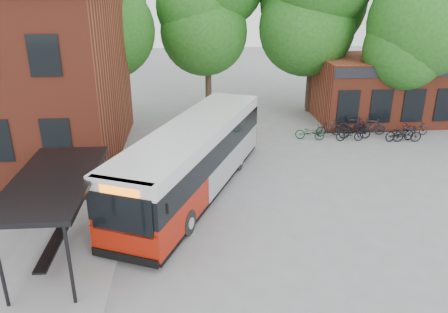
{
  "coord_description": "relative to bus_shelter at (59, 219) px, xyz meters",
  "views": [
    {
      "loc": [
        -0.24,
        -13.41,
        8.33
      ],
      "look_at": [
        0.99,
        2.57,
        2.0
      ],
      "focal_mm": 35.0,
      "sensor_mm": 36.0,
      "label": 1
    }
  ],
  "objects": [
    {
      "name": "ground",
      "position": [
        4.5,
        1.0,
        -1.45
      ],
      "size": [
        100.0,
        100.0,
        0.0
      ],
      "primitive_type": "plane",
      "color": "gray"
    },
    {
      "name": "shop_row",
      "position": [
        19.5,
        15.0,
        0.55
      ],
      "size": [
        14.0,
        6.2,
        4.0
      ],
      "primitive_type": null,
      "color": "maroon",
      "rests_on": "ground"
    },
    {
      "name": "bus_shelter",
      "position": [
        0.0,
        0.0,
        0.0
      ],
      "size": [
        3.6,
        7.0,
        2.9
      ],
      "primitive_type": null,
      "color": "black",
      "rests_on": "ground"
    },
    {
      "name": "bike_rail",
      "position": [
        13.78,
        11.0,
        -1.26
      ],
      "size": [
        5.2,
        0.1,
        0.38
      ],
      "primitive_type": null,
      "color": "black",
      "rests_on": "ground"
    },
    {
      "name": "tree_0",
      "position": [
        -1.5,
        17.0,
        4.05
      ],
      "size": [
        7.92,
        7.92,
        11.0
      ],
      "primitive_type": null,
      "color": "#1C5617",
      "rests_on": "ground"
    },
    {
      "name": "tree_1",
      "position": [
        5.5,
        18.0,
        3.75
      ],
      "size": [
        7.92,
        7.92,
        10.4
      ],
      "primitive_type": null,
      "color": "#1C5617",
      "rests_on": "ground"
    },
    {
      "name": "tree_2",
      "position": [
        12.5,
        17.0,
        4.05
      ],
      "size": [
        7.92,
        7.92,
        11.0
      ],
      "primitive_type": null,
      "color": "#1C5617",
      "rests_on": "ground"
    },
    {
      "name": "tree_3",
      "position": [
        17.5,
        13.0,
        3.19
      ],
      "size": [
        7.04,
        7.04,
        9.28
      ],
      "primitive_type": null,
      "color": "#1C5617",
      "rests_on": "ground"
    },
    {
      "name": "city_bus",
      "position": [
        4.32,
        4.66,
        0.04
      ],
      "size": [
        6.87,
        11.73,
        2.97
      ],
      "primitive_type": null,
      "rotation": [
        0.0,
        0.0,
        -0.4
      ],
      "color": "#9D1708",
      "rests_on": "ground"
    },
    {
      "name": "bicycle_0",
      "position": [
        11.0,
        10.91,
        -1.01
      ],
      "size": [
        1.76,
        1.04,
        0.87
      ],
      "primitive_type": "imported",
      "rotation": [
        0.0,
        0.0,
        1.27
      ],
      "color": "#0F4024",
      "rests_on": "ground"
    },
    {
      "name": "bicycle_1",
      "position": [
        12.28,
        11.42,
        -0.96
      ],
      "size": [
        1.67,
        0.65,
        0.98
      ],
      "primitive_type": "imported",
      "rotation": [
        0.0,
        0.0,
        1.69
      ],
      "color": "black",
      "rests_on": "ground"
    },
    {
      "name": "bicycle_2",
      "position": [
        13.2,
        10.49,
        -1.03
      ],
      "size": [
        1.6,
        0.6,
        0.83
      ],
      "primitive_type": "imported",
      "rotation": [
        0.0,
        0.0,
        1.54
      ],
      "color": "black",
      "rests_on": "ground"
    },
    {
      "name": "bicycle_3",
      "position": [
        13.76,
        11.73,
        -0.91
      ],
      "size": [
        1.84,
        0.81,
        1.07
      ],
      "primitive_type": "imported",
      "rotation": [
        0.0,
        0.0,
        1.39
      ],
      "color": "black",
      "rests_on": "ground"
    },
    {
      "name": "bicycle_4",
      "position": [
        13.63,
        10.88,
        -0.97
      ],
      "size": [
        1.87,
        0.75,
        0.96
      ],
      "primitive_type": "imported",
      "rotation": [
        0.0,
        0.0,
        1.51
      ],
      "color": "black",
      "rests_on": "ground"
    },
    {
      "name": "bicycle_5",
      "position": [
        14.85,
        11.53,
        -0.94
      ],
      "size": [
        1.77,
        0.82,
        1.03
      ],
      "primitive_type": "imported",
      "rotation": [
        0.0,
        0.0,
        1.37
      ],
      "color": "#21212C",
      "rests_on": "ground"
    },
    {
      "name": "bicycle_6",
      "position": [
        16.03,
        10.29,
        -0.98
      ],
      "size": [
        1.88,
        0.94,
        0.95
      ],
      "primitive_type": "imported",
      "rotation": [
        0.0,
        0.0,
        1.75
      ],
      "color": "black",
      "rests_on": "ground"
    },
    {
      "name": "bicycle_7",
      "position": [
        16.37,
        10.09,
        -0.96
      ],
      "size": [
        1.66,
        0.59,
        0.98
      ],
      "primitive_type": "imported",
      "rotation": [
        0.0,
        0.0,
        1.49
      ],
      "color": "black",
      "rests_on": "ground"
    },
    {
      "name": "bicycle_extra_0",
      "position": [
        17.42,
        11.2,
        -1.05
      ],
      "size": [
        1.55,
        0.58,
        0.81
      ],
      "primitive_type": "imported",
      "rotation": [
        0.0,
        0.0,
        1.6
      ],
      "color": "black",
      "rests_on": "ground"
    }
  ]
}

